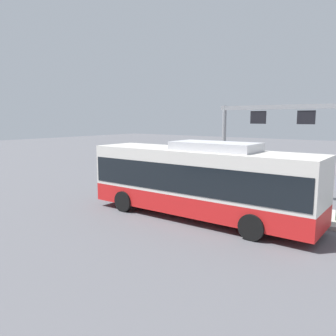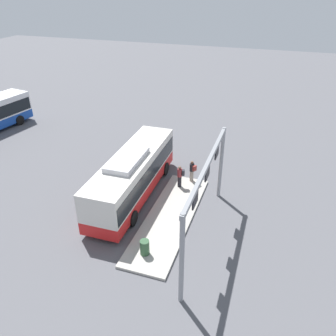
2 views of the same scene
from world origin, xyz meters
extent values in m
plane|color=#56565B|center=(0.00, 0.00, 0.00)|extent=(120.00, 120.00, 0.00)
cube|color=#B2ADA3|center=(-1.73, -3.22, 0.08)|extent=(10.00, 2.80, 0.16)
cube|color=red|center=(0.00, 0.00, 0.77)|extent=(10.54, 2.64, 0.85)
cube|color=silver|center=(0.00, 0.00, 2.15)|extent=(10.54, 2.64, 1.90)
cube|color=black|center=(0.00, 0.00, 1.95)|extent=(10.33, 2.67, 1.20)
cube|color=black|center=(5.27, 0.07, 2.05)|extent=(0.07, 2.13, 1.50)
cube|color=#B7B7BC|center=(-0.79, -0.01, 3.28)|extent=(3.70, 1.80, 0.36)
cube|color=orange|center=(5.20, 0.07, 2.90)|extent=(0.14, 1.75, 0.28)
cylinder|color=black|center=(3.44, 1.25, 0.50)|extent=(1.00, 0.31, 1.00)
cylinder|color=black|center=(3.47, -1.15, 0.50)|extent=(1.00, 0.31, 1.00)
cylinder|color=black|center=(-3.07, 1.16, 0.50)|extent=(1.00, 0.31, 1.00)
cylinder|color=black|center=(-3.04, -1.24, 0.50)|extent=(1.00, 0.31, 1.00)
cylinder|color=gray|center=(2.94, -3.42, 0.58)|extent=(0.38, 0.38, 0.85)
cylinder|color=black|center=(2.94, -3.42, 1.31)|extent=(0.46, 0.46, 0.60)
sphere|color=brown|center=(2.94, -3.42, 1.72)|extent=(0.22, 0.22, 0.22)
cube|color=maroon|center=(2.82, -3.65, 1.34)|extent=(0.33, 0.29, 0.40)
cylinder|color=black|center=(1.90, -2.79, 0.58)|extent=(0.33, 0.33, 0.85)
cylinder|color=maroon|center=(1.90, -2.79, 1.31)|extent=(0.40, 0.40, 0.60)
sphere|color=brown|center=(1.90, -2.79, 1.72)|extent=(0.22, 0.22, 0.22)
cube|color=#26262D|center=(1.95, -3.05, 1.34)|extent=(0.31, 0.23, 0.40)
cylinder|color=gray|center=(1.84, -5.69, 2.60)|extent=(0.24, 0.24, 5.20)
cube|color=gray|center=(-2.85, -5.69, 5.05)|extent=(9.79, 0.20, 0.24)
cube|color=black|center=(-2.85, -5.69, 4.50)|extent=(0.90, 0.08, 0.70)
cube|color=black|center=(-0.27, -5.69, 4.50)|extent=(0.90, 0.08, 0.70)
camera|label=1|loc=(-7.96, 12.57, 4.47)|focal=36.30mm
camera|label=2|loc=(-18.16, -8.59, 13.54)|focal=36.08mm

